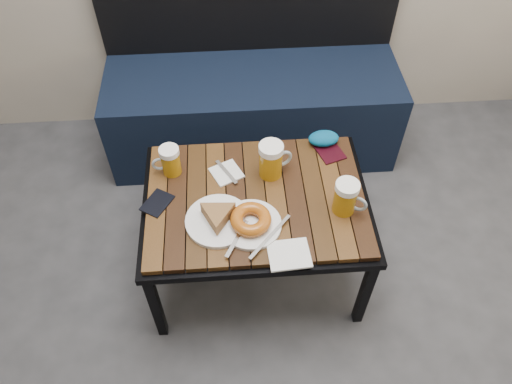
{
  "coord_description": "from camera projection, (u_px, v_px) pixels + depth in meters",
  "views": [
    {
      "loc": [
        0.15,
        -0.17,
        1.89
      ],
      "look_at": [
        0.23,
        0.99,
        0.5
      ],
      "focal_mm": 35.0,
      "sensor_mm": 36.0,
      "label": 1
    }
  ],
  "objects": [
    {
      "name": "bench",
      "position": [
        253.0,
        102.0,
        2.48
      ],
      "size": [
        1.4,
        0.5,
        0.95
      ],
      "color": "black",
      "rests_on": "ground"
    },
    {
      "name": "cafe_table",
      "position": [
        256.0,
        204.0,
        1.86
      ],
      "size": [
        0.84,
        0.62,
        0.47
      ],
      "color": "black",
      "rests_on": "ground"
    },
    {
      "name": "beer_mug_left",
      "position": [
        170.0,
        161.0,
        1.86
      ],
      "size": [
        0.11,
        0.08,
        0.12
      ],
      "rotation": [
        0.0,
        0.0,
        3.24
      ],
      "color": "#A9720D",
      "rests_on": "cafe_table"
    },
    {
      "name": "beer_mug_centre",
      "position": [
        272.0,
        160.0,
        1.85
      ],
      "size": [
        0.14,
        0.11,
        0.15
      ],
      "rotation": [
        0.0,
        0.0,
        0.34
      ],
      "color": "#A9720D",
      "rests_on": "cafe_table"
    },
    {
      "name": "beer_mug_right",
      "position": [
        346.0,
        197.0,
        1.74
      ],
      "size": [
        0.13,
        0.11,
        0.14
      ],
      "rotation": [
        0.0,
        0.0,
        -0.5
      ],
      "color": "#A9720D",
      "rests_on": "cafe_table"
    },
    {
      "name": "plate_pie",
      "position": [
        218.0,
        218.0,
        1.74
      ],
      "size": [
        0.23,
        0.23,
        0.07
      ],
      "color": "white",
      "rests_on": "cafe_table"
    },
    {
      "name": "plate_bagel",
      "position": [
        251.0,
        222.0,
        1.73
      ],
      "size": [
        0.25,
        0.26,
        0.06
      ],
      "color": "white",
      "rests_on": "cafe_table"
    },
    {
      "name": "napkin_left",
      "position": [
        226.0,
        173.0,
        1.9
      ],
      "size": [
        0.14,
        0.14,
        0.01
      ],
      "rotation": [
        0.0,
        0.0,
        0.44
      ],
      "color": "white",
      "rests_on": "cafe_table"
    },
    {
      "name": "napkin_right",
      "position": [
        289.0,
        255.0,
        1.66
      ],
      "size": [
        0.15,
        0.13,
        0.01
      ],
      "rotation": [
        0.0,
        0.0,
        0.07
      ],
      "color": "white",
      "rests_on": "cafe_table"
    },
    {
      "name": "passport_navy",
      "position": [
        157.0,
        203.0,
        1.81
      ],
      "size": [
        0.13,
        0.14,
        0.01
      ],
      "primitive_type": "cube",
      "rotation": [
        0.0,
        0.0,
        -0.56
      ],
      "color": "black",
      "rests_on": "cafe_table"
    },
    {
      "name": "passport_burgundy",
      "position": [
        329.0,
        151.0,
        1.98
      ],
      "size": [
        0.13,
        0.15,
        0.01
      ],
      "primitive_type": "cube",
      "rotation": [
        0.0,
        0.0,
        0.33
      ],
      "color": "black",
      "rests_on": "cafe_table"
    },
    {
      "name": "knit_pouch",
      "position": [
        324.0,
        138.0,
        1.99
      ],
      "size": [
        0.13,
        0.09,
        0.05
      ],
      "primitive_type": "ellipsoid",
      "rotation": [
        0.0,
        0.0,
        0.04
      ],
      "color": "navy",
      "rests_on": "cafe_table"
    }
  ]
}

